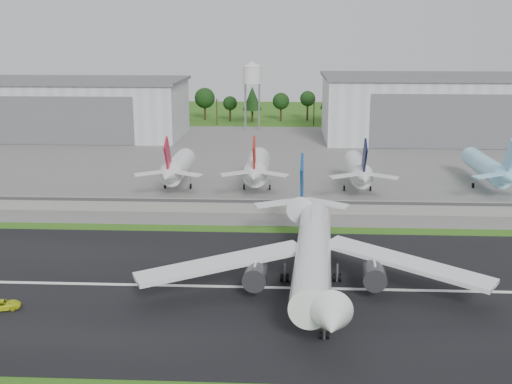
# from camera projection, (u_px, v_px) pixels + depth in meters

# --- Properties ---
(ground) EXTENTS (600.00, 600.00, 0.00)m
(ground) POSITION_uv_depth(u_px,v_px,m) (217.00, 312.00, 97.98)
(ground) COLOR #366016
(ground) RESTS_ON ground
(runway) EXTENTS (320.00, 60.00, 0.10)m
(runway) POSITION_uv_depth(u_px,v_px,m) (223.00, 287.00, 107.65)
(runway) COLOR black
(runway) RESTS_ON ground
(runway_centerline) EXTENTS (220.00, 1.00, 0.02)m
(runway_centerline) POSITION_uv_depth(u_px,v_px,m) (223.00, 287.00, 107.64)
(runway_centerline) COLOR white
(runway_centerline) RESTS_ON runway
(apron) EXTENTS (320.00, 150.00, 0.10)m
(apron) POSITION_uv_depth(u_px,v_px,m) (256.00, 159.00, 214.18)
(apron) COLOR slate
(apron) RESTS_ON ground
(blast_fence) EXTENTS (240.00, 0.61, 3.50)m
(blast_fence) POSITION_uv_depth(u_px,v_px,m) (242.00, 206.00, 150.79)
(blast_fence) COLOR gray
(blast_fence) RESTS_ON ground
(hangar_west) EXTENTS (97.00, 44.00, 23.20)m
(hangar_west) POSITION_uv_depth(u_px,v_px,m) (64.00, 108.00, 258.78)
(hangar_west) COLOR silver
(hangar_west) RESTS_ON ground
(hangar_east) EXTENTS (102.00, 47.00, 25.20)m
(hangar_east) POSITION_uv_depth(u_px,v_px,m) (453.00, 107.00, 250.91)
(hangar_east) COLOR silver
(hangar_east) RESTS_ON ground
(water_tower) EXTENTS (8.40, 8.40, 29.40)m
(water_tower) POSITION_uv_depth(u_px,v_px,m) (252.00, 73.00, 271.38)
(water_tower) COLOR #99999E
(water_tower) RESTS_ON ground
(utility_poles) EXTENTS (230.00, 3.00, 12.00)m
(utility_poles) POSITION_uv_depth(u_px,v_px,m) (265.00, 125.00, 291.66)
(utility_poles) COLOR black
(utility_poles) RESTS_ON ground
(treeline) EXTENTS (320.00, 16.00, 22.00)m
(treeline) POSITION_uv_depth(u_px,v_px,m) (266.00, 121.00, 306.19)
(treeline) COLOR black
(treeline) RESTS_ON ground
(main_airliner) EXTENTS (57.20, 59.23, 18.17)m
(main_airliner) POSITION_uv_depth(u_px,v_px,m) (313.00, 262.00, 105.31)
(main_airliner) COLOR white
(main_airliner) RESTS_ON runway
(ground_vehicle) EXTENTS (5.94, 4.06, 1.51)m
(ground_vehicle) POSITION_uv_depth(u_px,v_px,m) (3.00, 305.00, 98.66)
(ground_vehicle) COLOR #D2E01A
(ground_vehicle) RESTS_ON runway
(parked_jet_red_a) EXTENTS (7.36, 31.29, 16.66)m
(parked_jet_red_a) POSITION_uv_depth(u_px,v_px,m) (176.00, 168.00, 171.56)
(parked_jet_red_a) COLOR white
(parked_jet_red_a) RESTS_ON ground
(parked_jet_red_b) EXTENTS (7.36, 31.29, 16.89)m
(parked_jet_red_b) POSITION_uv_depth(u_px,v_px,m) (257.00, 168.00, 170.48)
(parked_jet_red_b) COLOR silver
(parked_jet_red_b) RESTS_ON ground
(parked_jet_navy) EXTENTS (7.36, 31.29, 16.59)m
(parked_jet_navy) POSITION_uv_depth(u_px,v_px,m) (359.00, 170.00, 169.18)
(parked_jet_navy) COLOR silver
(parked_jet_navy) RESTS_ON ground
(parked_jet_skyblue) EXTENTS (7.36, 37.29, 16.52)m
(parked_jet_skyblue) POSITION_uv_depth(u_px,v_px,m) (489.00, 168.00, 172.30)
(parked_jet_skyblue) COLOR #92E0FD
(parked_jet_skyblue) RESTS_ON ground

